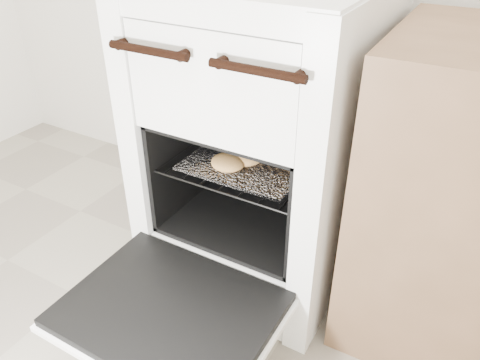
{
  "coord_description": "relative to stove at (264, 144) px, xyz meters",
  "views": [
    {
      "loc": [
        0.69,
        0.0,
        1.13
      ],
      "look_at": [
        0.11,
        1.01,
        0.41
      ],
      "focal_mm": 35.0,
      "sensor_mm": 36.0,
      "label": 1
    }
  ],
  "objects": [
    {
      "name": "oven_door",
      "position": [
        0.0,
        -0.51,
        -0.25
      ],
      "size": [
        0.55,
        0.43,
        0.04
      ],
      "color": "black",
      "rests_on": "stove"
    },
    {
      "name": "stove",
      "position": [
        0.0,
        0.0,
        0.0
      ],
      "size": [
        0.61,
        0.68,
        0.93
      ],
      "color": "white",
      "rests_on": "ground"
    },
    {
      "name": "foil_sheet",
      "position": [
        0.0,
        -0.09,
        -0.02
      ],
      "size": [
        0.35,
        0.3,
        0.01
      ],
      "primitive_type": "cube",
      "color": "silver",
      "rests_on": "oven_rack"
    },
    {
      "name": "baked_rolls",
      "position": [
        0.02,
        -0.08,
        0.01
      ],
      "size": [
        0.21,
        0.28,
        0.05
      ],
      "color": "#E29C5A",
      "rests_on": "foil_sheet"
    },
    {
      "name": "oven_rack",
      "position": [
        0.0,
        -0.07,
        -0.02
      ],
      "size": [
        0.44,
        0.43,
        0.01
      ],
      "color": "black",
      "rests_on": "stove"
    }
  ]
}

